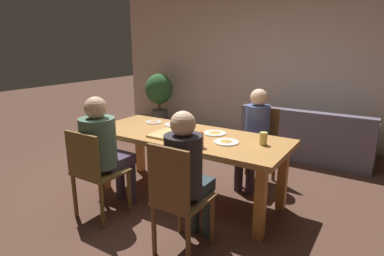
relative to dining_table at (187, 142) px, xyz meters
name	(u,v)px	position (x,y,z in m)	size (l,w,h in m)	color
ground_plane	(187,197)	(0.00, 0.00, -0.66)	(20.00, 20.00, 0.00)	brown
back_wall	(276,63)	(0.00, 2.87, 0.69)	(6.66, 0.12, 2.70)	silver
dining_table	(187,142)	(0.00, 0.00, 0.00)	(2.18, 0.88, 0.75)	#BC8042
chair_0	(93,171)	(-0.53, -0.85, -0.15)	(0.45, 0.42, 0.91)	brown
person_0	(103,146)	(-0.53, -0.70, 0.06)	(0.35, 0.56, 1.22)	#44384D
chair_1	(177,197)	(0.49, -0.90, -0.13)	(0.39, 0.43, 0.97)	brown
person_1	(187,170)	(0.49, -0.75, 0.05)	(0.31, 0.48, 1.21)	#314145
chair_2	(259,142)	(0.49, 0.89, -0.15)	(0.43, 0.40, 0.93)	brown
person_2	(255,131)	(0.49, 0.73, 0.03)	(0.29, 0.53, 1.18)	#402E41
pizza_box_0	(171,135)	(-0.11, -0.14, 0.10)	(0.38, 0.38, 0.02)	tan
plate_0	(215,133)	(0.24, 0.18, 0.10)	(0.25, 0.25, 0.03)	white
plate_1	(226,142)	(0.49, -0.04, 0.10)	(0.25, 0.25, 0.03)	white
plate_2	(154,122)	(-0.63, 0.21, 0.10)	(0.20, 0.20, 0.03)	silver
plate_3	(175,124)	(-0.34, 0.25, 0.10)	(0.26, 0.26, 0.03)	white
drinking_glass_0	(263,139)	(0.82, 0.08, 0.15)	(0.08, 0.08, 0.12)	#D9C963
drinking_glass_1	(200,140)	(0.35, -0.30, 0.17)	(0.06, 0.06, 0.15)	#B5472B
couch	(307,139)	(0.80, 2.11, -0.37)	(1.86, 0.81, 0.77)	slate
potted_plant	(159,94)	(-2.25, 2.39, 0.02)	(0.56, 0.56, 1.09)	#5A5852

